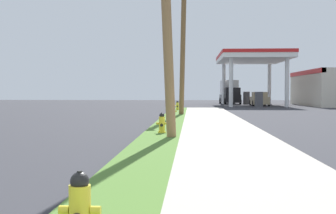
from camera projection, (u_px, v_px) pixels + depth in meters
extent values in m
sphere|color=black|center=(80.00, 181.00, 4.33)|extent=(0.19, 0.19, 0.19)
cylinder|color=black|center=(80.00, 173.00, 4.32)|extent=(0.06, 0.06, 0.05)
cylinder|color=yellow|center=(64.00, 210.00, 4.34)|extent=(0.10, 0.09, 0.09)
cylinder|color=yellow|center=(96.00, 210.00, 4.33)|extent=(0.10, 0.09, 0.09)
cylinder|color=yellow|center=(162.00, 132.00, 16.03)|extent=(0.29, 0.29, 0.06)
cylinder|color=yellow|center=(162.00, 125.00, 16.02)|extent=(0.22, 0.22, 0.60)
sphere|color=black|center=(162.00, 116.00, 16.01)|extent=(0.19, 0.19, 0.19)
cylinder|color=black|center=(162.00, 113.00, 16.01)|extent=(0.06, 0.06, 0.05)
cylinder|color=yellow|center=(158.00, 123.00, 16.03)|extent=(0.10, 0.09, 0.09)
cylinder|color=yellow|center=(166.00, 123.00, 16.01)|extent=(0.10, 0.09, 0.09)
cylinder|color=black|center=(162.00, 125.00, 15.85)|extent=(0.11, 0.12, 0.11)
cylinder|color=yellow|center=(173.00, 117.00, 25.65)|extent=(0.29, 0.29, 0.06)
cylinder|color=yellow|center=(173.00, 112.00, 25.64)|extent=(0.22, 0.22, 0.60)
sphere|color=black|center=(173.00, 106.00, 25.63)|extent=(0.19, 0.19, 0.19)
cylinder|color=black|center=(173.00, 105.00, 25.63)|extent=(0.06, 0.06, 0.05)
cylinder|color=yellow|center=(170.00, 111.00, 25.65)|extent=(0.10, 0.09, 0.09)
cylinder|color=yellow|center=(176.00, 111.00, 25.63)|extent=(0.10, 0.09, 0.09)
cylinder|color=black|center=(173.00, 112.00, 25.48)|extent=(0.11, 0.12, 0.11)
cylinder|color=yellow|center=(177.00, 109.00, 35.85)|extent=(0.29, 0.29, 0.06)
cylinder|color=yellow|center=(177.00, 106.00, 35.84)|extent=(0.22, 0.22, 0.60)
sphere|color=black|center=(177.00, 102.00, 35.82)|extent=(0.19, 0.19, 0.19)
cylinder|color=black|center=(177.00, 101.00, 35.82)|extent=(0.06, 0.06, 0.05)
cylinder|color=yellow|center=(176.00, 106.00, 35.84)|extent=(0.10, 0.09, 0.09)
cylinder|color=yellow|center=(179.00, 106.00, 35.83)|extent=(0.10, 0.09, 0.09)
cylinder|color=black|center=(177.00, 106.00, 35.67)|extent=(0.11, 0.12, 0.11)
cylinder|color=brown|center=(183.00, 38.00, 28.30)|extent=(0.62, 1.53, 10.06)
cylinder|color=silver|center=(231.00, 82.00, 45.38)|extent=(0.44, 0.44, 5.15)
cylinder|color=silver|center=(287.00, 82.00, 45.07)|extent=(0.44, 0.44, 5.15)
cylinder|color=silver|center=(224.00, 84.00, 55.55)|extent=(0.44, 0.44, 5.15)
cylinder|color=silver|center=(269.00, 84.00, 55.24)|extent=(0.44, 0.44, 5.15)
cube|color=white|center=(252.00, 59.00, 50.21)|extent=(7.59, 11.99, 0.50)
cube|color=red|center=(252.00, 55.00, 50.19)|extent=(7.69, 12.09, 0.36)
cube|color=#47474C|center=(259.00, 99.00, 45.29)|extent=(0.70, 1.10, 1.60)
cube|color=#47474C|center=(246.00, 98.00, 55.46)|extent=(0.70, 1.10, 1.60)
cube|color=beige|center=(331.00, 88.00, 49.85)|extent=(6.23, 13.58, 4.03)
cube|color=red|center=(306.00, 73.00, 49.94)|extent=(0.50, 13.58, 0.50)
cube|color=tan|center=(259.00, 100.00, 50.34)|extent=(1.99, 4.57, 0.85)
cube|color=tan|center=(260.00, 94.00, 50.09)|extent=(1.68, 2.08, 0.56)
cylinder|color=black|center=(250.00, 102.00, 52.12)|extent=(0.24, 0.61, 0.60)
cylinder|color=black|center=(265.00, 103.00, 51.96)|extent=(0.24, 0.61, 0.60)
cylinder|color=black|center=(253.00, 103.00, 48.74)|extent=(0.24, 0.61, 0.60)
cylinder|color=black|center=(269.00, 103.00, 48.58)|extent=(0.24, 0.61, 0.60)
cube|color=black|center=(230.00, 98.00, 57.25)|extent=(2.32, 6.49, 1.00)
cube|color=white|center=(229.00, 87.00, 57.96)|extent=(2.16, 4.06, 1.90)
cube|color=black|center=(232.00, 91.00, 55.17)|extent=(1.94, 2.14, 0.90)
cylinder|color=black|center=(240.00, 101.00, 54.61)|extent=(0.26, 0.77, 0.76)
cylinder|color=black|center=(225.00, 101.00, 54.61)|extent=(0.26, 0.77, 0.76)
cylinder|color=black|center=(234.00, 100.00, 59.91)|extent=(0.26, 0.77, 0.76)
cylinder|color=black|center=(220.00, 100.00, 59.91)|extent=(0.26, 0.77, 0.76)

